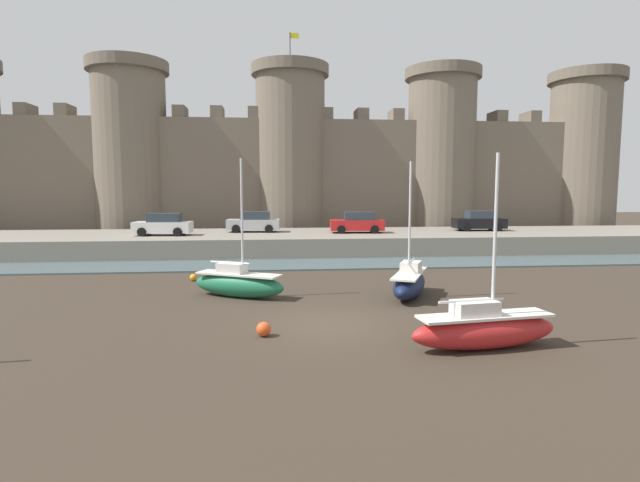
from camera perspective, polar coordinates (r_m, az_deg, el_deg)
The scene contains 13 objects.
ground_plane at distance 18.00m, azimuth 0.81°, elevation -9.50°, with size 160.00×160.00×0.00m, color #382D23.
water_channel at distance 31.58m, azimuth -2.03°, elevation -2.69°, with size 80.00×4.50×0.10m, color slate.
quay_road at distance 38.68m, azimuth -2.71°, elevation -0.11°, with size 71.51×10.00×1.42m, color gray.
castle at distance 48.62m, azimuth -3.37°, elevation 9.06°, with size 66.83×7.32×19.42m.
sailboat_foreground_centre at distance 22.62m, azimuth 10.19°, elevation -4.70°, with size 2.92×4.42×5.99m.
sailboat_foreground_right at distance 22.54m, azimuth -9.33°, elevation -4.75°, with size 4.46×3.06×6.12m.
sailboat_near_channel_left at distance 16.00m, azimuth 18.24°, elevation -9.48°, with size 4.82×1.76×5.86m.
mooring_buoy_off_centre at distance 27.01m, azimuth -14.29°, elevation -4.07°, with size 0.36×0.36×0.36m, color orange.
mooring_buoy_near_channel at distance 16.64m, azimuth -6.46°, elevation -9.98°, with size 0.48×0.48×0.48m, color #E04C1E.
car_quay_east at distance 38.73m, azimuth 4.30°, elevation 2.09°, with size 4.20×2.08×1.62m.
car_quay_west at distance 38.21m, azimuth -17.47°, elevation 1.78°, with size 4.20×2.08×1.62m.
car_quay_centre_east at distance 42.73m, azimuth 17.77°, elevation 2.19°, with size 4.20×2.08×1.62m.
car_quay_centre_west at distance 39.66m, azimuth -7.56°, elevation 2.15°, with size 4.20×2.08×1.62m.
Camera 1 is at (-1.96, -17.24, 4.80)m, focal length 28.00 mm.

